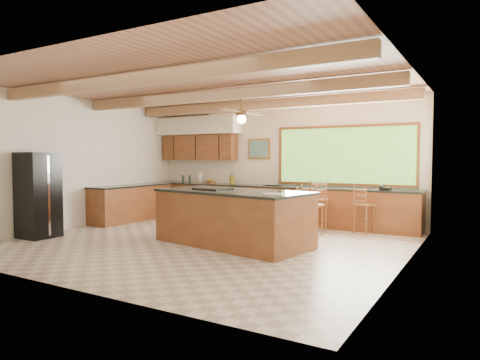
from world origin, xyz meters
The scene contains 9 objects.
ground centered at (0.00, 0.00, 0.00)m, with size 7.20×7.20×0.00m, color beige.
room_shell centered at (-0.17, 0.65, 2.21)m, with size 7.27×6.54×3.02m.
counter_run centered at (-0.82, 2.52, 0.46)m, with size 7.12×3.10×1.25m.
island centered at (0.55, 0.08, 0.51)m, with size 3.10×1.85×1.03m.
refrigerator centered at (-3.22, -1.30, 0.86)m, with size 0.68×0.65×1.73m.
bar_stool_a centered at (1.06, 2.40, 0.57)m, with size 0.42×0.42×0.96m.
bar_stool_b centered at (1.39, 2.39, 0.67)m, with size 0.48×0.48×1.13m.
bar_stool_c centered at (1.54, 1.54, 0.63)m, with size 0.41×0.41×1.07m.
bar_stool_d centered at (2.38, 2.40, 0.61)m, with size 0.47×0.47×1.03m.
Camera 1 is at (4.67, -6.68, 1.62)m, focal length 32.00 mm.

